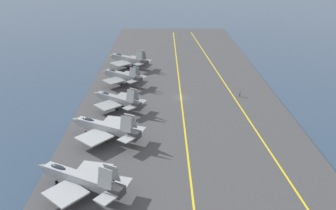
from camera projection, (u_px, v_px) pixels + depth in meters
ground_plane at (181, 99)px, 96.57m from camera, size 2000.00×2000.00×0.00m
carrier_deck at (181, 98)px, 96.49m from camera, size 190.03×52.51×0.40m
deck_stripe_foul_line at (234, 97)px, 96.55m from camera, size 170.67×11.75×0.01m
deck_stripe_centerline at (181, 98)px, 96.41m from camera, size 171.03×0.36×0.01m
parked_jet_nearest at (80, 179)px, 57.37m from camera, size 13.11×17.14×6.62m
parked_jet_second at (105, 127)px, 74.01m from camera, size 14.05×17.09×6.68m
parked_jet_third at (117, 99)px, 88.63m from camera, size 12.84×14.78×6.33m
parked_jet_fourth at (122, 76)px, 104.98m from camera, size 13.03×14.58×6.29m
parked_jet_fifth at (128, 59)px, 121.16m from camera, size 14.18×16.23×6.54m
crew_green_vest at (240, 93)px, 96.68m from camera, size 0.39×0.27×1.81m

